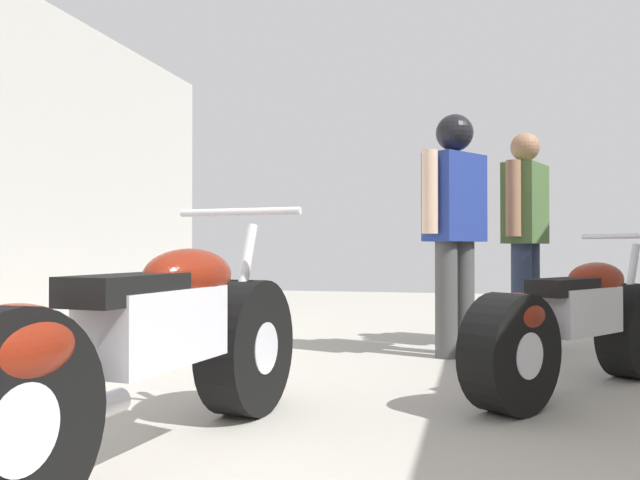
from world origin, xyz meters
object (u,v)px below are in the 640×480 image
mechanic_in_blue (525,226)px  motorcycle_black_naked (575,327)px  motorcycle_maroon_cruiser (149,353)px  mechanic_with_helmet (455,211)px

mechanic_in_blue → motorcycle_black_naked: bearing=-85.2°
motorcycle_maroon_cruiser → mechanic_with_helmet: size_ratio=1.18×
motorcycle_black_naked → mechanic_in_blue: bearing=94.8°
motorcycle_maroon_cruiser → mechanic_with_helmet: bearing=69.4°
mechanic_with_helmet → mechanic_in_blue: bearing=45.6°
motorcycle_black_naked → mechanic_in_blue: 1.81m
motorcycle_maroon_cruiser → motorcycle_black_naked: 2.36m
mechanic_in_blue → mechanic_with_helmet: 0.79m
motorcycle_maroon_cruiser → mechanic_with_helmet: 3.00m
motorcycle_black_naked → mechanic_in_blue: mechanic_in_blue is taller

